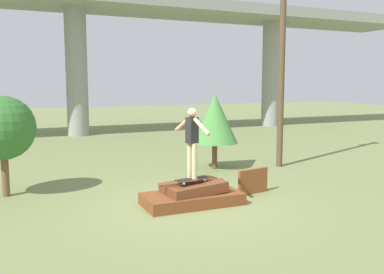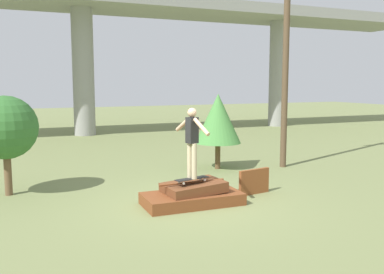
# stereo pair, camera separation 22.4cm
# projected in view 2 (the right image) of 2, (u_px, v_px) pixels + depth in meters

# --- Properties ---
(ground_plane) EXTENTS (80.00, 80.00, 0.00)m
(ground_plane) POSITION_uv_depth(u_px,v_px,m) (192.00, 204.00, 9.74)
(ground_plane) COLOR olive
(scrap_pile) EXTENTS (2.25, 1.14, 0.54)m
(scrap_pile) POSITION_uv_depth(u_px,v_px,m) (193.00, 195.00, 9.73)
(scrap_pile) COLOR brown
(scrap_pile) RESTS_ON ground_plane
(scrap_plank_loose) EXTENTS (0.91, 0.23, 0.63)m
(scrap_plank_loose) POSITION_uv_depth(u_px,v_px,m) (254.00, 182.00, 10.61)
(scrap_plank_loose) COLOR brown
(scrap_plank_loose) RESTS_ON ground_plane
(skateboard) EXTENTS (0.86, 0.38, 0.09)m
(skateboard) POSITION_uv_depth(u_px,v_px,m) (192.00, 179.00, 9.59)
(skateboard) COLOR black
(skateboard) RESTS_ON scrap_pile
(skater) EXTENTS (0.35, 1.20, 1.58)m
(skater) POSITION_uv_depth(u_px,v_px,m) (192.00, 138.00, 9.47)
(skater) COLOR #C6B78E
(skater) RESTS_ON skateboard
(highway_overpass) EXTENTS (44.00, 4.35, 7.16)m
(highway_overpass) POSITION_uv_depth(u_px,v_px,m) (81.00, 14.00, 21.83)
(highway_overpass) COLOR gray
(highway_overpass) RESTS_ON ground_plane
(utility_pole) EXTENTS (1.30, 0.20, 8.58)m
(utility_pole) POSITION_uv_depth(u_px,v_px,m) (286.00, 30.00, 13.54)
(utility_pole) COLOR brown
(utility_pole) RESTS_ON ground_plane
(tree_behind_left) EXTENTS (1.47, 1.47, 2.41)m
(tree_behind_left) POSITION_uv_depth(u_px,v_px,m) (218.00, 119.00, 13.57)
(tree_behind_left) COLOR brown
(tree_behind_left) RESTS_ON ground_plane
(tree_behind_right) EXTENTS (1.55, 1.55, 2.45)m
(tree_behind_right) POSITION_uv_depth(u_px,v_px,m) (5.00, 128.00, 10.34)
(tree_behind_right) COLOR brown
(tree_behind_right) RESTS_ON ground_plane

